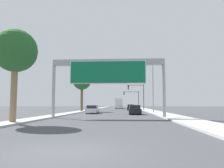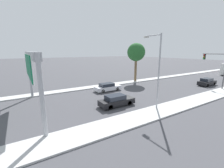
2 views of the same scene
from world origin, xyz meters
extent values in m
plane|color=#47474C|center=(0.00, 0.00, 0.00)|extent=(300.00, 300.00, 0.00)
cube|color=#BABABA|center=(7.75, 60.00, 0.07)|extent=(3.00, 120.00, 0.15)
cube|color=#BABABA|center=(-7.25, 60.00, 0.07)|extent=(2.00, 120.00, 0.15)
cylinder|color=#9EA0A5|center=(-6.45, 18.00, 3.42)|extent=(0.36, 0.36, 6.83)
cylinder|color=#9EA0A5|center=(6.45, 18.00, 3.42)|extent=(0.36, 0.36, 6.83)
cube|color=#9EA0A5|center=(0.00, 18.00, 6.48)|extent=(12.90, 0.60, 0.70)
cube|color=white|center=(0.00, 17.70, 5.29)|extent=(8.83, 0.08, 2.69)
cube|color=#0F6B42|center=(0.00, 17.65, 5.29)|extent=(8.63, 0.16, 2.49)
cube|color=black|center=(3.50, 26.93, 0.54)|extent=(1.79, 4.64, 0.72)
cube|color=#1E232D|center=(3.50, 26.70, 1.18)|extent=(1.58, 2.41, 0.55)
cylinder|color=black|center=(2.71, 28.37, 0.32)|extent=(0.22, 0.64, 0.64)
cylinder|color=black|center=(4.29, 28.37, 0.32)|extent=(0.22, 0.64, 0.64)
cylinder|color=black|center=(2.71, 25.49, 0.32)|extent=(0.22, 0.64, 0.64)
cylinder|color=black|center=(4.29, 25.49, 0.32)|extent=(0.22, 0.64, 0.64)
cube|color=black|center=(3.50, 49.13, 0.55)|extent=(1.78, 4.25, 0.75)
cube|color=#1E232D|center=(3.50, 48.92, 1.22)|extent=(1.57, 2.21, 0.57)
cylinder|color=black|center=(2.72, 50.45, 0.32)|extent=(0.22, 0.64, 0.64)
cylinder|color=black|center=(4.28, 50.45, 0.32)|extent=(0.22, 0.64, 0.64)
cylinder|color=black|center=(2.72, 47.81, 0.32)|extent=(0.22, 0.64, 0.64)
cylinder|color=black|center=(4.28, 47.81, 0.32)|extent=(0.22, 0.64, 0.64)
cube|color=silver|center=(-3.50, 29.71, 0.52)|extent=(1.80, 4.64, 0.68)
cube|color=#1E232D|center=(-3.50, 29.48, 1.12)|extent=(1.59, 2.41, 0.53)
cylinder|color=black|center=(-4.29, 31.15, 0.32)|extent=(0.22, 0.64, 0.64)
cylinder|color=black|center=(-2.71, 31.15, 0.32)|extent=(0.22, 0.64, 0.64)
cylinder|color=black|center=(-4.29, 28.27, 0.32)|extent=(0.22, 0.64, 0.64)
cylinder|color=black|center=(-2.71, 28.27, 0.32)|extent=(0.22, 0.64, 0.64)
cube|color=red|center=(0.00, 72.71, 1.32)|extent=(2.27, 2.35, 2.05)
cube|color=silver|center=(0.00, 68.51, 1.88)|extent=(2.47, 6.05, 3.15)
cylinder|color=black|center=(-1.10, 72.59, 0.50)|extent=(0.28, 1.00, 1.00)
cylinder|color=black|center=(1.10, 72.59, 0.50)|extent=(0.28, 1.00, 1.00)
cylinder|color=black|center=(-1.10, 66.99, 0.50)|extent=(0.28, 1.00, 1.00)
cylinder|color=black|center=(1.10, 66.99, 0.50)|extent=(0.28, 1.00, 1.00)
cylinder|color=#4C4C4F|center=(6.75, 48.00, 3.34)|extent=(0.20, 0.20, 6.67)
cylinder|color=#4C4C4F|center=(4.67, 48.00, 6.37)|extent=(4.15, 0.14, 0.14)
cube|color=black|center=(2.93, 48.00, 5.80)|extent=(0.35, 0.28, 1.05)
cylinder|color=red|center=(2.93, 47.84, 6.15)|extent=(0.22, 0.04, 0.22)
cylinder|color=yellow|center=(2.93, 47.84, 5.80)|extent=(0.22, 0.04, 0.22)
cylinder|color=green|center=(2.93, 47.84, 5.45)|extent=(0.22, 0.04, 0.22)
cylinder|color=#4C4C4F|center=(6.75, 68.00, 3.05)|extent=(0.20, 0.20, 6.10)
cylinder|color=#4C4C4F|center=(4.05, 68.00, 5.80)|extent=(5.39, 0.14, 0.14)
cube|color=black|center=(1.79, 68.00, 5.22)|extent=(0.35, 0.28, 1.05)
cylinder|color=red|center=(1.79, 67.84, 5.57)|extent=(0.22, 0.04, 0.22)
cylinder|color=yellow|center=(1.79, 67.84, 5.22)|extent=(0.22, 0.04, 0.22)
cylinder|color=green|center=(1.79, 67.84, 4.87)|extent=(0.22, 0.04, 0.22)
cylinder|color=#8C704C|center=(-7.22, 10.23, 3.04)|extent=(0.51, 0.51, 6.07)
sphere|color=#235B28|center=(-7.22, 10.23, 6.07)|extent=(3.62, 3.62, 3.62)
cylinder|color=brown|center=(-7.25, 39.20, 3.33)|extent=(0.54, 0.54, 6.66)
sphere|color=#235B28|center=(-7.25, 39.20, 6.66)|extent=(3.97, 3.97, 3.97)
cylinder|color=#9EA0A5|center=(6.85, 30.58, 4.43)|extent=(0.18, 0.18, 8.85)
cylinder|color=#9EA0A5|center=(5.70, 30.58, 8.70)|extent=(2.31, 0.12, 0.12)
cube|color=#B2B2A8|center=(4.54, 30.58, 8.60)|extent=(0.60, 0.28, 0.20)
camera|label=1|loc=(1.92, -7.28, 1.59)|focal=35.00mm
camera|label=2|loc=(18.71, 16.77, 6.91)|focal=24.00mm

